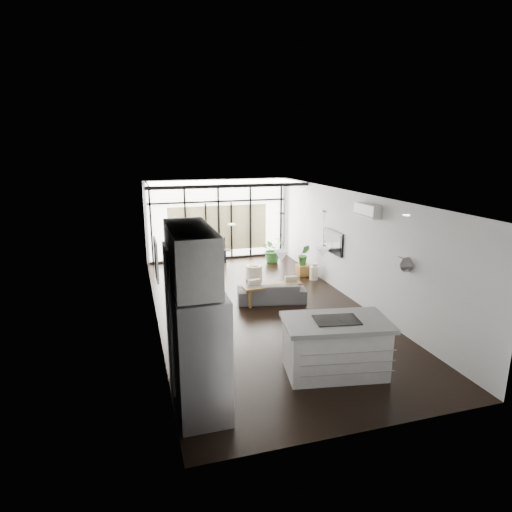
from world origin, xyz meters
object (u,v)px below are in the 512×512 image
sofa (272,289)px  console_bench (272,294)px  fridge (202,357)px  milk_can (314,271)px  island (335,346)px  tv (333,242)px  pouf (254,272)px

sofa → console_bench: 0.13m
fridge → milk_can: bearing=52.7°
island → fridge: 2.54m
sofa → tv: tv is taller
fridge → tv: 6.72m
milk_can → fridge: bearing=-127.3°
fridge → console_bench: 4.90m
fridge → tv: size_ratio=1.73×
sofa → milk_can: size_ratio=3.45×
fridge → tv: (4.54, 4.95, 0.35)m
sofa → console_bench: size_ratio=1.14×
tv → sofa: bearing=-161.2°
milk_can → console_bench: bearing=-140.6°
console_bench → pouf: (0.14, 2.13, -0.04)m
island → tv: 4.93m
sofa → console_bench: (-0.02, -0.09, -0.09)m
island → fridge: size_ratio=0.96×
island → console_bench: 3.61m
island → sofa: bearing=98.5°
fridge → pouf: (2.62, 6.30, -0.75)m
sofa → pouf: (0.12, 2.04, -0.14)m
milk_can → tv: bearing=-72.7°
console_bench → tv: (2.06, 0.79, 1.05)m
milk_can → tv: size_ratio=0.46×
island → pouf: bearing=97.6°
fridge → milk_can: (4.32, 5.67, -0.70)m
sofa → tv: 2.36m
island → pouf: island is taller
console_bench → tv: bearing=16.6°
sofa → tv: bearing=-149.9°
island → pouf: 5.75m
pouf → milk_can: size_ratio=1.00×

